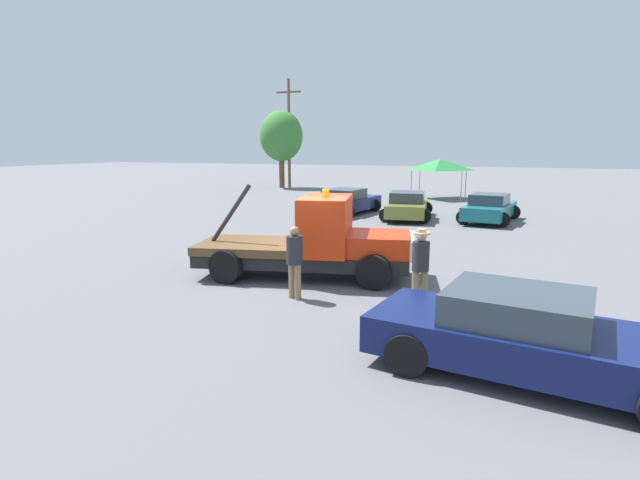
% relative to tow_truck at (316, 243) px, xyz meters
% --- Properties ---
extents(ground_plane, '(160.00, 160.00, 0.00)m').
position_rel_tow_truck_xyz_m(ground_plane, '(-0.35, -0.08, -0.94)').
color(ground_plane, slate).
extents(tow_truck, '(6.08, 3.18, 2.51)m').
position_rel_tow_truck_xyz_m(tow_truck, '(0.00, 0.00, 0.00)').
color(tow_truck, black).
rests_on(tow_truck, ground).
extents(foreground_car, '(5.15, 2.67, 1.34)m').
position_rel_tow_truck_xyz_m(foreground_car, '(5.23, -4.40, -0.29)').
color(foreground_car, '#0F194C').
rests_on(foreground_car, ground).
extents(person_near_truck, '(0.39, 0.39, 1.75)m').
position_rel_tow_truck_xyz_m(person_near_truck, '(3.08, -1.55, 0.09)').
color(person_near_truck, '#847051').
rests_on(person_near_truck, ground).
extents(person_at_hood, '(0.38, 0.38, 1.71)m').
position_rel_tow_truck_xyz_m(person_at_hood, '(0.26, -2.00, 0.05)').
color(person_at_hood, '#847051').
rests_on(person_at_hood, ground).
extents(parked_car_navy, '(2.98, 5.11, 1.34)m').
position_rel_tow_truck_xyz_m(parked_car_navy, '(-3.25, 12.64, -0.29)').
color(parked_car_navy, navy).
rests_on(parked_car_navy, ground).
extents(parked_car_olive, '(2.80, 4.88, 1.34)m').
position_rel_tow_truck_xyz_m(parked_car_olive, '(0.10, 12.10, -0.29)').
color(parked_car_olive, olive).
rests_on(parked_car_olive, ground).
extents(parked_car_teal, '(2.79, 4.62, 1.34)m').
position_rel_tow_truck_xyz_m(parked_car_teal, '(3.94, 12.38, -0.29)').
color(parked_car_teal, '#196670').
rests_on(parked_car_teal, ground).
extents(canopy_tent_green, '(3.30, 3.30, 2.70)m').
position_rel_tow_truck_xyz_m(canopy_tent_green, '(0.22, 22.54, 1.38)').
color(canopy_tent_green, '#9E9EA3').
rests_on(canopy_tent_green, ground).
extents(tree_left, '(3.65, 3.65, 6.52)m').
position_rel_tow_truck_xyz_m(tree_left, '(-13.72, 26.95, 3.43)').
color(tree_left, brown).
rests_on(tree_left, ground).
extents(utility_pole, '(2.20, 0.24, 9.12)m').
position_rel_tow_truck_xyz_m(utility_pole, '(-13.20, 27.40, 3.88)').
color(utility_pole, brown).
rests_on(utility_pole, ground).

